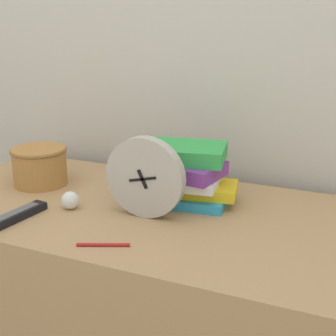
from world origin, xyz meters
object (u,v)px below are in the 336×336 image
tv_remote (15,216)px  book_stack (188,175)px  basket (40,165)px  pen (103,245)px  crumpled_paper_ball (70,200)px  desk_clock (145,177)px

tv_remote → book_stack: bearing=39.3°
basket → pen: 0.49m
crumpled_paper_ball → basket: bearing=146.9°
crumpled_paper_ball → pen: (0.20, -0.16, -0.02)m
tv_remote → crumpled_paper_ball: bearing=54.2°
basket → pen: size_ratio=1.48×
crumpled_paper_ball → pen: bearing=-38.7°
book_stack → basket: (-0.48, -0.05, -0.02)m
basket → tv_remote: 0.28m
book_stack → tv_remote: book_stack is taller
basket → crumpled_paper_ball: (0.20, -0.13, -0.04)m
pen → crumpled_paper_ball: bearing=141.3°
desk_clock → tv_remote: bearing=-152.2°
basket → desk_clock: bearing=-12.9°
desk_clock → crumpled_paper_ball: desk_clock is taller
pen → basket: bearing=144.0°
basket → tv_remote: bearing=-66.3°
basket → tv_remote: basket is taller
book_stack → crumpled_paper_ball: size_ratio=5.70×
crumpled_paper_ball → pen: 0.25m
basket → crumpled_paper_ball: 0.24m
desk_clock → tv_remote: 0.35m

